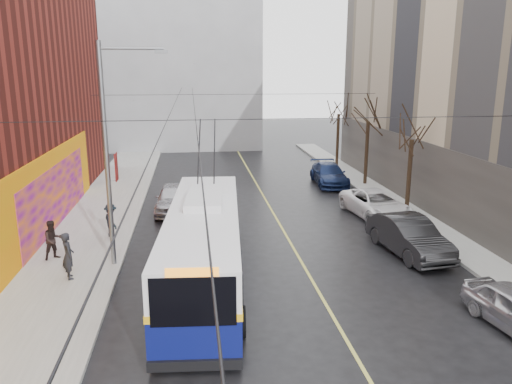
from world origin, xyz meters
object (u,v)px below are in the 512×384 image
Objects in this scene: pedestrian_c at (111,221)px; parked_car_b at (409,236)px; pedestrian_b at (53,240)px; tree_near at (413,125)px; parked_car_d at (329,174)px; pedestrian_a at (68,256)px; tree_mid at (369,110)px; streetlight_pole at (110,151)px; following_car at (173,198)px; trolleybus at (204,245)px; tree_far at (339,104)px; parked_car_c at (376,204)px.

parked_car_b is at bearing -133.37° from pedestrian_c.
pedestrian_b is (-15.25, 0.95, 0.17)m from parked_car_b.
tree_near is 9.03m from parked_car_d.
pedestrian_a is at bearing 178.15° from parked_car_b.
pedestrian_c is (1.98, 2.58, -0.03)m from pedestrian_b.
tree_mid is at bearing -72.28° from pedestrian_a.
tree_mid is 22.44m from pedestrian_a.
tree_near is 16.59m from pedestrian_c.
tree_near reaches higher than pedestrian_c.
following_car is (2.03, 8.04, -4.06)m from streetlight_pole.
trolleybus is 18.28m from parked_car_d.
pedestrian_a is (-16.76, -21.31, -4.08)m from tree_far.
parked_car_b is 5.65m from parked_car_c.
tree_mid is at bearing -1.71° from pedestrian_b.
parked_car_b is at bearing -103.68° from parked_car_c.
tree_mid is 19.04m from pedestrian_c.
pedestrian_b is (-15.43, -12.74, 0.26)m from parked_car_d.
tree_near reaches higher than pedestrian_a.
parked_car_c is 1.03× the size of parked_car_d.
parked_car_c is (9.63, 7.70, -0.85)m from trolleybus.
pedestrian_b is at bearing -163.92° from tree_near.
following_car is (-1.48, 10.22, -0.79)m from trolleybus.
pedestrian_c is (-13.27, 3.53, 0.14)m from parked_car_b.
tree_far is 18.27m from following_car.
streetlight_pole is at bearing -164.63° from parked_car_c.
trolleybus reaches higher than pedestrian_a.
streetlight_pole is 1.94× the size of following_car.
trolleybus reaches higher than parked_car_d.
pedestrian_b is (-15.86, -4.67, 0.27)m from parked_car_c.
pedestrian_a reaches higher than following_car.
streetlight_pole is 1.41× the size of tree_near.
tree_far is at bearing 90.00° from tree_mid.
streetlight_pole reaches higher than following_car.
streetlight_pole reaches higher than parked_car_b.
tree_near is 1.28× the size of parked_car_b.
parked_car_b is 2.97× the size of pedestrian_b.
parked_car_b is 13.69m from parked_car_d.
trolleybus is 7.42× the size of pedestrian_c.
tree_far is 8.15m from parked_car_d.
tree_mid is 3.65× the size of pedestrian_a.
tree_far is 1.41× the size of following_car.
parked_car_d is at bearing -66.63° from pedestrian_a.
pedestrian_a is at bearing 174.49° from trolleybus.
parked_car_b is 0.96× the size of parked_car_c.
pedestrian_a is at bearing -107.74° from following_car.
tree_far reaches higher than pedestrian_a.
tree_far is (0.00, 14.00, 0.17)m from tree_near.
trolleybus is (-11.63, -15.19, -3.67)m from tree_mid.
parked_car_d is (0.18, 13.69, -0.09)m from parked_car_b.
tree_mid is 1.32× the size of parked_car_d.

